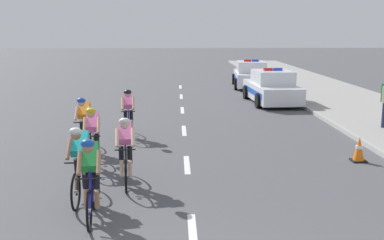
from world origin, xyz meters
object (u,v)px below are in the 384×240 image
cyclist_fourth (93,137)px  cyclist_sixth (128,112)px  police_car_nearest (272,88)px  traffic_cone_mid (359,149)px  cyclist_fifth (84,123)px  cyclist_third (125,150)px  police_car_second (251,75)px  cyclist_second (80,162)px  cyclist_lead (91,177)px

cyclist_fourth → cyclist_sixth: same height
police_car_nearest → traffic_cone_mid: 9.68m
cyclist_fifth → traffic_cone_mid: 7.23m
cyclist_third → police_car_second: bearing=72.7°
cyclist_fifth → police_car_nearest: 10.84m
police_car_second → traffic_cone_mid: (0.29, -15.69, -0.37)m
cyclist_second → police_car_nearest: police_car_nearest is taller
cyclist_second → cyclist_lead: bearing=-68.9°
police_car_nearest → police_car_second: bearing=90.0°
cyclist_third → traffic_cone_mid: bearing=16.3°
cyclist_fourth → police_car_second: police_car_second is taller
cyclist_lead → cyclist_sixth: same height
cyclist_sixth → police_car_second: size_ratio=0.38×
police_car_nearest → cyclist_second: bearing=-116.7°
cyclist_third → cyclist_lead: bearing=-102.2°
cyclist_lead → cyclist_third: bearing=77.8°
cyclist_lead → police_car_nearest: (5.81, 13.21, -0.11)m
cyclist_second → cyclist_third: same height
cyclist_fourth → police_car_nearest: (6.31, 10.06, -0.11)m
police_car_second → traffic_cone_mid: 15.70m
cyclist_fourth → traffic_cone_mid: bearing=3.4°
cyclist_lead → police_car_second: (5.81, 19.23, -0.11)m
cyclist_fourth → police_car_second: size_ratio=0.38×
cyclist_sixth → cyclist_fourth: bearing=-99.0°
cyclist_lead → police_car_nearest: bearing=66.3°
cyclist_lead → cyclist_fourth: size_ratio=1.00×
cyclist_lead → traffic_cone_mid: (6.10, 3.55, -0.48)m
cyclist_third → cyclist_sixth: 4.59m
cyclist_lead → cyclist_third: size_ratio=1.00×
cyclist_second → police_car_second: (6.17, 18.30, -0.11)m
cyclist_fifth → police_car_nearest: police_car_nearest is taller
cyclist_second → traffic_cone_mid: bearing=22.0°
cyclist_sixth → police_car_second: (5.79, 12.79, -0.11)m
cyclist_lead → cyclist_fourth: same height
cyclist_fifth → cyclist_sixth: same height
cyclist_third → cyclist_fourth: bearing=125.3°
cyclist_second → police_car_nearest: (6.17, 12.27, -0.11)m
cyclist_fourth → police_car_second: (6.31, 16.08, -0.11)m
cyclist_fifth → police_car_second: size_ratio=0.38×
cyclist_second → traffic_cone_mid: 6.98m
cyclist_third → traffic_cone_mid: cyclist_third is taller
cyclist_third → police_car_nearest: police_car_nearest is taller
traffic_cone_mid → cyclist_third: bearing=-163.7°
police_car_second → cyclist_sixth: bearing=-114.4°
cyclist_sixth → police_car_nearest: (5.79, 6.76, -0.11)m
cyclist_sixth → traffic_cone_mid: 6.75m
cyclist_fifth → police_car_second: 15.97m
cyclist_sixth → police_car_second: police_car_second is taller
cyclist_fourth → cyclist_sixth: size_ratio=1.00×
cyclist_lead → cyclist_fifth: bearing=101.9°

